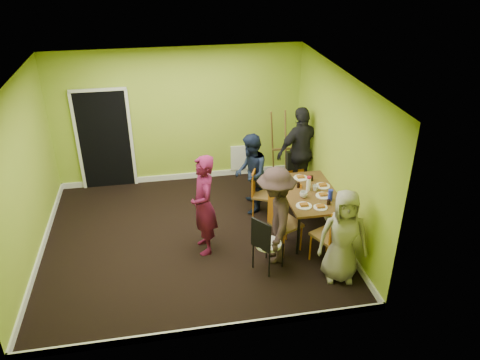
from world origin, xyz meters
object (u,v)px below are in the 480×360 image
object	(u,v)px
thermos	(309,184)
person_back_end	(301,152)
chair_left_far	(259,190)
chair_front_end	(334,232)
orange_bottle	(301,186)
person_left_near	(275,216)
chair_bentwood	(266,242)
easel	(284,148)
dining_table	(310,195)
chair_back_end	(297,165)
chair_left_near	(282,220)
person_front_end	(343,236)
blue_bottle	(330,195)
person_standing	(204,205)
person_left_far	(251,174)

from	to	relation	value
thermos	person_back_end	distance (m)	1.27
chair_left_far	chair_front_end	size ratio (longest dim) A/B	0.86
orange_bottle	person_left_near	bearing A→B (deg)	-127.41
chair_bentwood	easel	size ratio (longest dim) A/B	0.57
dining_table	chair_back_end	bearing A→B (deg)	83.92
thermos	chair_left_near	bearing A→B (deg)	-135.88
chair_left_near	person_front_end	world-z (taller)	person_front_end
dining_table	easel	world-z (taller)	easel
person_left_near	chair_left_near	bearing A→B (deg)	149.87
chair_front_end	easel	distance (m)	2.81
easel	blue_bottle	world-z (taller)	easel
dining_table	orange_bottle	xyz separation A→B (m)	(-0.11, 0.16, 0.09)
chair_left_far	blue_bottle	bearing A→B (deg)	68.41
thermos	person_left_near	size ratio (longest dim) A/B	0.15
person_left_near	dining_table	bearing A→B (deg)	142.68
person_standing	person_left_near	size ratio (longest dim) A/B	1.05
dining_table	thermos	distance (m)	0.18
chair_back_end	easel	xyz separation A→B (m)	(-0.13, 0.53, 0.15)
chair_left_far	blue_bottle	distance (m)	1.41
chair_back_end	orange_bottle	world-z (taller)	chair_back_end
thermos	person_back_end	world-z (taller)	person_back_end
chair_left_near	chair_back_end	world-z (taller)	chair_left_near
chair_bentwood	chair_back_end	bearing A→B (deg)	115.86
person_left_near	chair_bentwood	bearing A→B (deg)	-30.57
chair_front_end	person_front_end	bearing A→B (deg)	-112.14
chair_bentwood	thermos	xyz separation A→B (m)	(0.99, 1.04, 0.35)
chair_back_end	person_left_near	bearing A→B (deg)	57.57
blue_bottle	person_left_far	xyz separation A→B (m)	(-1.11, 1.17, -0.09)
orange_bottle	person_back_end	distance (m)	1.21
chair_front_end	person_left_far	xyz separation A→B (m)	(-0.92, 1.88, 0.15)
person_back_end	chair_left_far	bearing A→B (deg)	18.89
chair_left_far	person_front_end	size ratio (longest dim) A/B	0.62
chair_front_end	easel	world-z (taller)	easel
blue_bottle	person_standing	size ratio (longest dim) A/B	0.12
easel	person_left_near	bearing A→B (deg)	-107.85
chair_left_near	thermos	xyz separation A→B (m)	(0.62, 0.60, 0.27)
chair_front_end	person_left_near	size ratio (longest dim) A/B	0.67
person_standing	orange_bottle	bearing A→B (deg)	98.41
chair_left_far	blue_bottle	xyz separation A→B (m)	(0.98, -0.96, 0.33)
person_front_end	person_left_far	bearing A→B (deg)	125.64
easel	person_left_near	size ratio (longest dim) A/B	1.01
person_standing	dining_table	bearing A→B (deg)	92.98
chair_left_far	chair_back_end	distance (m)	1.08
chair_left_far	chair_bentwood	bearing A→B (deg)	13.51
chair_left_near	easel	bearing A→B (deg)	140.57
thermos	person_left_far	xyz separation A→B (m)	(-0.86, 0.77, -0.11)
chair_left_near	person_left_near	bearing A→B (deg)	-63.82
chair_front_end	person_left_near	bearing A→B (deg)	135.27
person_standing	person_front_end	distance (m)	2.21
person_standing	person_front_end	size ratio (longest dim) A/B	1.14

